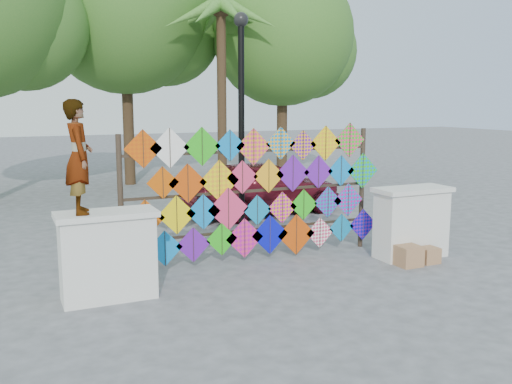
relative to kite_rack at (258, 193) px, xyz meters
The scene contains 12 objects.
ground 1.42m from the kite_rack, 96.04° to the right, with size 80.00×80.00×0.00m, color gray.
parapet_left 2.98m from the kite_rack, 161.57° to the right, with size 1.40×0.65×1.28m.
parapet_right 2.84m from the kite_rack, 19.43° to the right, with size 1.40×0.65×1.28m.
kite_rack is the anchor object (origin of this frame).
tree_mid 11.27m from the kite_rack, 89.83° to the left, with size 6.30×5.60×8.61m.
tree_east 10.81m from the kite_rack, 60.34° to the left, with size 5.40×4.80×7.42m.
palm_tree 8.45m from the kite_rack, 73.73° to the left, with size 3.62×3.62×5.83m.
vendor_woman 3.35m from the kite_rack, 163.42° to the right, with size 0.57×0.37×1.56m, color #99999E.
sedan 4.26m from the kite_rack, 63.80° to the left, with size 1.62×4.03×1.37m, color #5A0F1A.
lamppost 1.96m from the kite_rack, 80.07° to the left, with size 0.28×0.28×4.46m.
cardboard_box_near 2.81m from the kite_rack, 31.93° to the right, with size 0.40×0.35×0.35m, color #A87B51.
cardboard_box_far 3.18m from the kite_rack, 27.38° to the right, with size 0.33×0.30×0.28m, color #A87B51.
Camera 1 is at (-4.02, -8.21, 2.82)m, focal length 40.00 mm.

